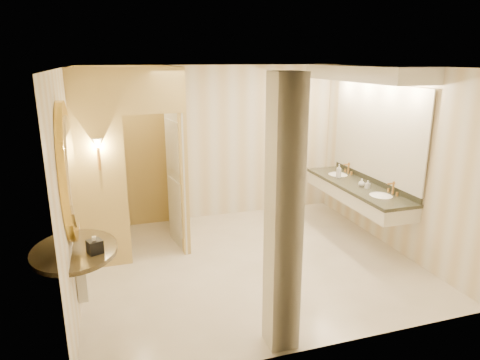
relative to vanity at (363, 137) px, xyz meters
name	(u,v)px	position (x,y,z in m)	size (l,w,h in m)	color
floor	(250,262)	(-1.98, -0.40, -1.63)	(4.50, 4.50, 0.00)	silver
ceiling	(251,67)	(-1.98, -0.40, 1.07)	(4.50, 4.50, 0.00)	silver
wall_back	(214,143)	(-1.98, 1.60, -0.28)	(4.50, 0.02, 2.70)	silver
wall_front	(321,223)	(-1.98, -2.40, -0.28)	(4.50, 0.02, 2.70)	silver
wall_left	(72,185)	(-4.23, -0.40, -0.28)	(0.02, 4.00, 2.70)	silver
wall_right	(392,159)	(0.27, -0.40, -0.28)	(0.02, 4.00, 2.70)	silver
toilet_closet	(158,158)	(-3.09, 0.57, -0.24)	(1.50, 1.55, 2.70)	tan
wall_sconce	(98,145)	(-3.90, 0.03, 0.10)	(0.14, 0.14, 0.42)	#C78C3F
vanity	(363,137)	(0.00, 0.00, 0.00)	(0.75, 2.47, 2.09)	beige
console_shelf	(71,206)	(-4.19, -1.20, -0.28)	(1.10, 1.10, 2.00)	black
pillar	(284,219)	(-2.26, -2.20, -0.28)	(0.29, 0.29, 2.70)	beige
tissue_box	(95,247)	(-3.99, -1.38, -0.68)	(0.14, 0.14, 0.14)	black
toilet	(104,213)	(-3.93, 1.35, -1.30)	(0.37, 0.65, 0.66)	white
soap_bottle_a	(368,184)	(-0.02, -0.26, -0.69)	(0.06, 0.06, 0.13)	beige
soap_bottle_b	(362,182)	(-0.04, -0.13, -0.69)	(0.10, 0.10, 0.12)	silver
soap_bottle_c	(339,171)	(-0.13, 0.42, -0.64)	(0.09, 0.09, 0.23)	#C6B28C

